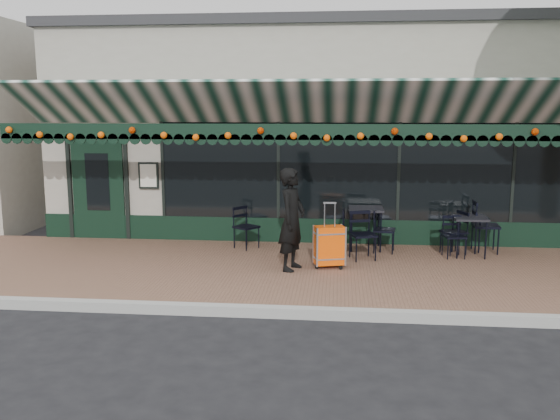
# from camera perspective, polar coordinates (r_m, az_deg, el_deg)

# --- Properties ---
(ground) EXTENTS (80.00, 80.00, 0.00)m
(ground) POSITION_cam_1_polar(r_m,az_deg,el_deg) (8.41, 3.94, -10.20)
(ground) COLOR black
(ground) RESTS_ON ground
(sidewalk) EXTENTS (18.00, 4.00, 0.15)m
(sidewalk) POSITION_cam_1_polar(r_m,az_deg,el_deg) (10.29, 4.30, -6.02)
(sidewalk) COLOR brown
(sidewalk) RESTS_ON ground
(curb) EXTENTS (18.00, 0.16, 0.15)m
(curb) POSITION_cam_1_polar(r_m,az_deg,el_deg) (8.30, 3.93, -9.90)
(curb) COLOR #9E9E99
(curb) RESTS_ON ground
(restaurant_building) EXTENTS (12.00, 9.60, 4.50)m
(restaurant_building) POSITION_cam_1_polar(r_m,az_deg,el_deg) (15.75, 4.95, 7.54)
(restaurant_building) COLOR gray
(restaurant_building) RESTS_ON ground
(woman) EXTENTS (0.58, 0.73, 1.74)m
(woman) POSITION_cam_1_polar(r_m,az_deg,el_deg) (9.98, 1.16, -0.91)
(woman) COLOR black
(woman) RESTS_ON sidewalk
(suitcase) EXTENTS (0.55, 0.40, 1.14)m
(suitcase) POSITION_cam_1_polar(r_m,az_deg,el_deg) (10.22, 4.76, -3.49)
(suitcase) COLOR #FF5308
(suitcase) RESTS_ON sidewalk
(cafe_table_a) EXTENTS (0.60, 0.60, 0.74)m
(cafe_table_a) POSITION_cam_1_polar(r_m,az_deg,el_deg) (11.51, 17.80, -1.00)
(cafe_table_a) COLOR black
(cafe_table_a) RESTS_ON sidewalk
(cafe_table_b) EXTENTS (0.66, 0.66, 0.82)m
(cafe_table_b) POSITION_cam_1_polar(r_m,az_deg,el_deg) (11.61, 8.27, -0.19)
(cafe_table_b) COLOR black
(cafe_table_b) RESTS_ON sidewalk
(chair_a_left) EXTENTS (0.54, 0.54, 0.82)m
(chair_a_left) POSITION_cam_1_polar(r_m,az_deg,el_deg) (11.63, 16.38, -2.08)
(chair_a_left) COLOR black
(chair_a_left) RESTS_ON sidewalk
(chair_a_right) EXTENTS (0.53, 0.53, 1.00)m
(chair_a_right) POSITION_cam_1_polar(r_m,az_deg,el_deg) (11.94, 19.18, -1.49)
(chair_a_right) COLOR black
(chair_a_right) RESTS_ON sidewalk
(chair_a_front) EXTENTS (0.44, 0.44, 0.78)m
(chair_a_front) POSITION_cam_1_polar(r_m,az_deg,el_deg) (11.35, 16.42, -2.49)
(chair_a_front) COLOR black
(chair_a_front) RESTS_ON sidewalk
(chair_b_left) EXTENTS (0.43, 0.43, 0.82)m
(chair_b_left) POSITION_cam_1_polar(r_m,az_deg,el_deg) (11.49, 5.24, -1.87)
(chair_b_left) COLOR black
(chair_b_left) RESTS_ON sidewalk
(chair_b_right) EXTENTS (0.47, 0.47, 0.84)m
(chair_b_right) POSITION_cam_1_polar(r_m,az_deg,el_deg) (11.46, 10.00, -1.96)
(chair_b_right) COLOR black
(chair_b_right) RESTS_ON sidewalk
(chair_b_front) EXTENTS (0.56, 0.56, 0.89)m
(chair_b_front) POSITION_cam_1_polar(r_m,az_deg,el_deg) (10.84, 7.98, -2.44)
(chair_b_front) COLOR black
(chair_b_front) RESTS_ON sidewalk
(chair_solo) EXTENTS (0.58, 0.58, 0.83)m
(chair_solo) POSITION_cam_1_polar(r_m,az_deg,el_deg) (11.62, -3.26, -1.69)
(chair_solo) COLOR black
(chair_solo) RESTS_ON sidewalk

